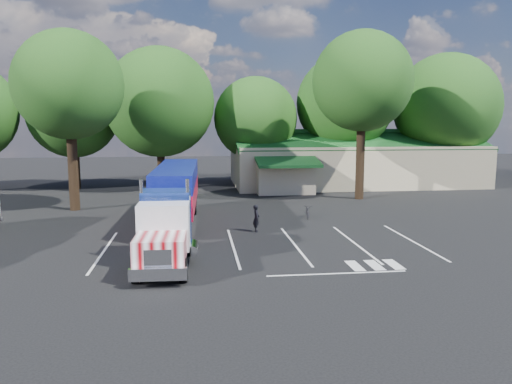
{
  "coord_description": "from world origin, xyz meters",
  "views": [
    {
      "loc": [
        -1.85,
        -30.7,
        6.37
      ],
      "look_at": [
        1.86,
        -0.39,
        2.0
      ],
      "focal_mm": 35.0,
      "sensor_mm": 36.0,
      "label": 1
    }
  ],
  "objects": [
    {
      "name": "tree_row_d",
      "position": [
        4.0,
        17.5,
        6.58
      ],
      "size": [
        8.0,
        8.0,
        10.6
      ],
      "color": "black",
      "rests_on": "ground"
    },
    {
      "name": "tree_row_e",
      "position": [
        13.0,
        18.0,
        8.09
      ],
      "size": [
        9.6,
        9.6,
        12.9
      ],
      "color": "black",
      "rests_on": "ground"
    },
    {
      "name": "tree_row_c",
      "position": [
        -5.0,
        16.2,
        8.04
      ],
      "size": [
        10.0,
        10.0,
        13.05
      ],
      "color": "black",
      "rests_on": "ground"
    },
    {
      "name": "semi_truck",
      "position": [
        -3.06,
        -2.21,
        2.14
      ],
      "size": [
        3.05,
        18.16,
        3.79
      ],
      "rotation": [
        0.0,
        0.0,
        -0.03
      ],
      "color": "black",
      "rests_on": "ground"
    },
    {
      "name": "ground",
      "position": [
        0.0,
        0.0,
        0.0
      ],
      "size": [
        120.0,
        120.0,
        0.0
      ],
      "primitive_type": "plane",
      "color": "black",
      "rests_on": "ground"
    },
    {
      "name": "bicycle",
      "position": [
        5.46,
        1.0,
        0.45
      ],
      "size": [
        0.89,
        1.79,
        0.9
      ],
      "primitive_type": "imported",
      "rotation": [
        0.0,
        0.0,
        -0.17
      ],
      "color": "black",
      "rests_on": "ground"
    },
    {
      "name": "tree_near_right",
      "position": [
        11.5,
        8.5,
        9.46
      ],
      "size": [
        8.0,
        8.0,
        13.5
      ],
      "color": "black",
      "rests_on": "ground"
    },
    {
      "name": "silver_sedan",
      "position": [
        5.0,
        14.0,
        0.78
      ],
      "size": [
        4.99,
        2.54,
        1.57
      ],
      "primitive_type": "imported",
      "rotation": [
        0.0,
        0.0,
        1.76
      ],
      "color": "#A3A5AA",
      "rests_on": "ground"
    },
    {
      "name": "tree_near_left",
      "position": [
        -10.5,
        6.0,
        8.81
      ],
      "size": [
        7.6,
        7.6,
        12.65
      ],
      "color": "black",
      "rests_on": "ground"
    },
    {
      "name": "tree_row_f",
      "position": [
        23.0,
        16.8,
        7.79
      ],
      "size": [
        10.4,
        10.4,
        13.0
      ],
      "color": "black",
      "rests_on": "ground"
    },
    {
      "name": "event_hall",
      "position": [
        13.74,
        17.81,
        2.21
      ],
      "size": [
        24.2,
        14.12,
        5.55
      ],
      "color": "#C5B492",
      "rests_on": "ground"
    },
    {
      "name": "tree_row_b",
      "position": [
        -13.0,
        17.8,
        7.13
      ],
      "size": [
        8.4,
        8.4,
        11.35
      ],
      "color": "black",
      "rests_on": "ground"
    },
    {
      "name": "woman",
      "position": [
        1.6,
        -2.65,
        0.79
      ],
      "size": [
        0.39,
        0.59,
        1.59
      ],
      "primitive_type": "imported",
      "rotation": [
        0.0,
        0.0,
        1.55
      ],
      "color": "black",
      "rests_on": "ground"
    }
  ]
}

